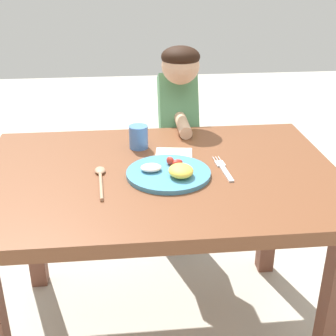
# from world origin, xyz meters

# --- Properties ---
(ground_plane) EXTENTS (8.00, 8.00, 0.00)m
(ground_plane) POSITION_xyz_m (0.00, 0.00, 0.00)
(ground_plane) COLOR beige
(dining_table) EXTENTS (1.18, 0.81, 0.67)m
(dining_table) POSITION_xyz_m (0.00, 0.00, 0.58)
(dining_table) COLOR brown
(dining_table) RESTS_ON ground_plane
(plate) EXTENTS (0.27, 0.27, 0.05)m
(plate) POSITION_xyz_m (0.03, -0.04, 0.68)
(plate) COLOR teal
(plate) RESTS_ON dining_table
(fork) EXTENTS (0.03, 0.20, 0.01)m
(fork) POSITION_xyz_m (0.21, -0.01, 0.67)
(fork) COLOR silver
(fork) RESTS_ON dining_table
(spoon) EXTENTS (0.04, 0.22, 0.01)m
(spoon) POSITION_xyz_m (-0.19, -0.04, 0.68)
(spoon) COLOR tan
(spoon) RESTS_ON dining_table
(drinking_cup) EXTENTS (0.07, 0.07, 0.08)m
(drinking_cup) POSITION_xyz_m (-0.06, 0.21, 0.71)
(drinking_cup) COLOR #4B7ECC
(drinking_cup) RESTS_ON dining_table
(person) EXTENTS (0.17, 0.38, 0.99)m
(person) POSITION_xyz_m (0.12, 0.54, 0.54)
(person) COLOR #354863
(person) RESTS_ON ground_plane
(napkin) EXTENTS (0.14, 0.14, 0.00)m
(napkin) POSITION_xyz_m (0.06, 0.12, 0.67)
(napkin) COLOR white
(napkin) RESTS_ON dining_table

